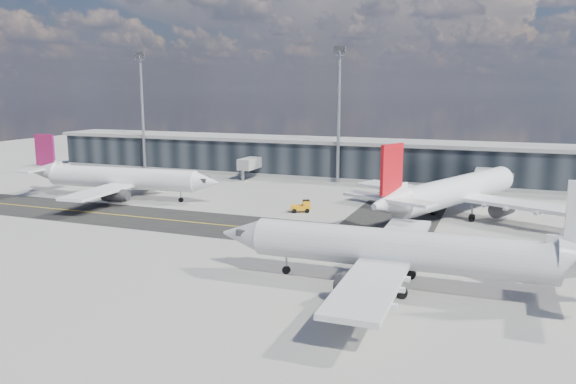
% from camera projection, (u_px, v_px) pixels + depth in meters
% --- Properties ---
extents(ground, '(300.00, 300.00, 0.00)m').
position_uv_depth(ground, '(241.00, 235.00, 78.40)').
color(ground, gray).
rests_on(ground, ground).
extents(taxiway_lanes, '(180.00, 63.00, 0.03)m').
position_uv_depth(taxiway_lanes, '(294.00, 220.00, 86.85)').
color(taxiway_lanes, black).
rests_on(taxiway_lanes, ground).
extents(terminal_concourse, '(152.00, 19.80, 8.80)m').
position_uv_depth(terminal_concourse, '(347.00, 160.00, 128.00)').
color(terminal_concourse, black).
rests_on(terminal_concourse, ground).
extents(floodlight_masts, '(102.50, 0.70, 28.90)m').
position_uv_depth(floodlight_masts, '(339.00, 110.00, 119.58)').
color(floodlight_masts, gray).
rests_on(floodlight_masts, ground).
extents(airliner_af, '(39.30, 33.54, 11.63)m').
position_uv_depth(airliner_af, '(120.00, 178.00, 103.48)').
color(airliner_af, white).
rests_on(airliner_af, ground).
extents(airliner_redtail, '(36.18, 41.86, 12.94)m').
position_uv_depth(airliner_redtail, '(455.00, 191.00, 87.93)').
color(airliner_redtail, white).
rests_on(airliner_redtail, ground).
extents(airliner_near, '(40.34, 34.32, 11.98)m').
position_uv_depth(airliner_near, '(404.00, 251.00, 56.68)').
color(airliner_near, silver).
rests_on(airliner_near, ground).
extents(baggage_tug, '(3.54, 2.69, 2.01)m').
position_uv_depth(baggage_tug, '(302.00, 206.00, 92.53)').
color(baggage_tug, '#FF9F0D').
rests_on(baggage_tug, ground).
extents(service_van, '(4.07, 5.32, 1.34)m').
position_uv_depth(service_van, '(456.00, 190.00, 109.65)').
color(service_van, white).
rests_on(service_van, ground).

